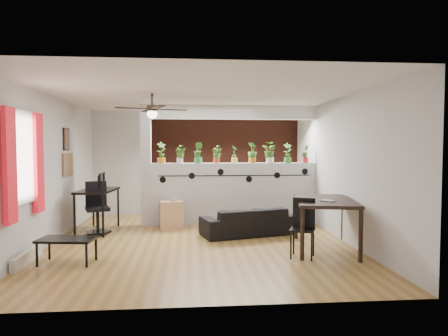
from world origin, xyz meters
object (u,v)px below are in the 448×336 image
(potted_plant_2, at_px, (198,152))
(potted_plant_1, at_px, (180,153))
(potted_plant_0, at_px, (161,152))
(folding_chair, at_px, (303,222))
(potted_plant_4, at_px, (234,154))
(office_chair, at_px, (97,211))
(computer_desk, at_px, (97,193))
(potted_plant_3, at_px, (216,154))
(cube_shelf, at_px, (171,215))
(ceiling_fan, at_px, (152,110))
(potted_plant_7, at_px, (288,152))
(dining_table, at_px, (325,205))
(potted_plant_5, at_px, (252,152))
(coffee_table, at_px, (67,241))
(potted_plant_6, at_px, (270,152))
(potted_plant_8, at_px, (305,153))
(sofa, at_px, (248,222))
(cup, at_px, (174,199))

(potted_plant_2, bearing_deg, potted_plant_1, -180.00)
(potted_plant_0, xyz_separation_m, folding_chair, (2.36, -2.66, -1.06))
(potted_plant_4, xyz_separation_m, office_chair, (-2.78, -0.74, -1.11))
(computer_desk, height_order, folding_chair, folding_chair)
(potted_plant_3, height_order, cube_shelf, potted_plant_3)
(ceiling_fan, distance_m, potted_plant_1, 2.00)
(potted_plant_7, height_order, office_chair, potted_plant_7)
(potted_plant_4, distance_m, folding_chair, 2.95)
(potted_plant_4, distance_m, dining_table, 2.71)
(potted_plant_7, bearing_deg, potted_plant_4, 180.00)
(dining_table, bearing_deg, ceiling_fan, 170.82)
(potted_plant_0, distance_m, potted_plant_5, 1.98)
(potted_plant_5, distance_m, dining_table, 2.56)
(folding_chair, height_order, coffee_table, folding_chair)
(office_chair, bearing_deg, potted_plant_3, 17.29)
(potted_plant_6, relative_size, potted_plant_8, 1.20)
(computer_desk, bearing_deg, potted_plant_3, 12.05)
(potted_plant_7, distance_m, computer_desk, 4.12)
(potted_plant_6, distance_m, potted_plant_8, 0.79)
(cube_shelf, bearing_deg, potted_plant_6, 1.17)
(potted_plant_4, height_order, potted_plant_8, potted_plant_8)
(potted_plant_1, height_order, potted_plant_6, potted_plant_6)
(potted_plant_7, distance_m, dining_table, 2.41)
(potted_plant_4, height_order, coffee_table, potted_plant_4)
(potted_plant_5, bearing_deg, potted_plant_4, 180.00)
(potted_plant_1, bearing_deg, folding_chair, -53.53)
(office_chair, bearing_deg, potted_plant_8, 9.66)
(potted_plant_5, xyz_separation_m, folding_chair, (0.38, -2.66, -1.05))
(potted_plant_1, distance_m, sofa, 2.16)
(potted_plant_6, distance_m, folding_chair, 2.86)
(potted_plant_6, xyz_separation_m, folding_chair, (-0.01, -2.66, -1.06))
(potted_plant_1, bearing_deg, potted_plant_6, 0.00)
(potted_plant_5, bearing_deg, dining_table, -69.07)
(ceiling_fan, distance_m, potted_plant_7, 3.40)
(potted_plant_6, height_order, computer_desk, potted_plant_6)
(potted_plant_6, bearing_deg, office_chair, -168.25)
(potted_plant_7, xyz_separation_m, coffee_table, (-3.94, -2.75, -1.25))
(potted_plant_6, bearing_deg, ceiling_fan, -143.02)
(cube_shelf, distance_m, cup, 0.34)
(folding_chair, bearing_deg, potted_plant_4, 106.35)
(potted_plant_8, bearing_deg, potted_plant_7, 180.00)
(sofa, xyz_separation_m, folding_chair, (0.63, -1.58, 0.28))
(sofa, bearing_deg, cube_shelf, -41.29)
(potted_plant_3, relative_size, sofa, 0.22)
(potted_plant_4, bearing_deg, folding_chair, -73.65)
(dining_table, distance_m, folding_chair, 0.66)
(potted_plant_1, bearing_deg, cup, -110.14)
(potted_plant_2, height_order, potted_plant_4, potted_plant_2)
(potted_plant_2, distance_m, folding_chair, 3.26)
(ceiling_fan, bearing_deg, potted_plant_3, 56.20)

